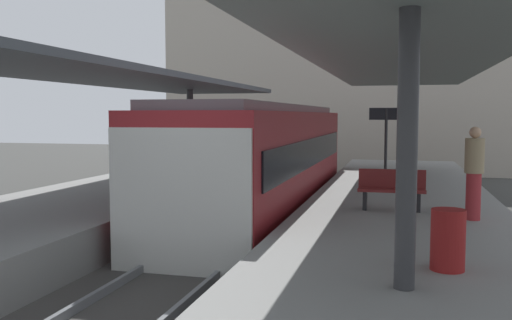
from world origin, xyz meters
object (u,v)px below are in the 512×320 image
at_px(passenger_near_bench, 474,172).
at_px(platform_sign, 386,130).
at_px(commuter_train, 265,161).
at_px(platform_bench, 392,188).
at_px(litter_bin, 448,240).

bearing_deg(passenger_near_bench, platform_sign, 114.34).
xyz_separation_m(commuter_train, platform_bench, (3.56, -3.19, -0.26)).
distance_m(platform_sign, passenger_near_bench, 4.32).
relative_size(commuter_train, platform_bench, 9.03).
distance_m(commuter_train, platform_bench, 4.79).
bearing_deg(commuter_train, litter_bin, -60.60).
bearing_deg(passenger_near_bench, litter_bin, -101.26).
xyz_separation_m(commuter_train, litter_bin, (4.35, -7.72, -0.33)).
relative_size(platform_bench, passenger_near_bench, 0.78).
xyz_separation_m(platform_bench, passenger_near_bench, (1.54, -0.75, 0.47)).
height_order(commuter_train, platform_bench, commuter_train).
height_order(platform_bench, platform_sign, platform_sign).
xyz_separation_m(platform_sign, passenger_near_bench, (1.76, -3.88, -0.69)).
relative_size(platform_sign, passenger_near_bench, 1.23).
height_order(platform_sign, passenger_near_bench, platform_sign).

